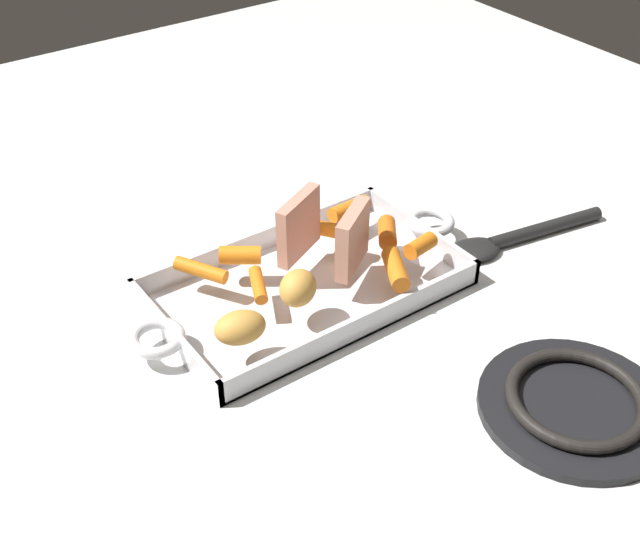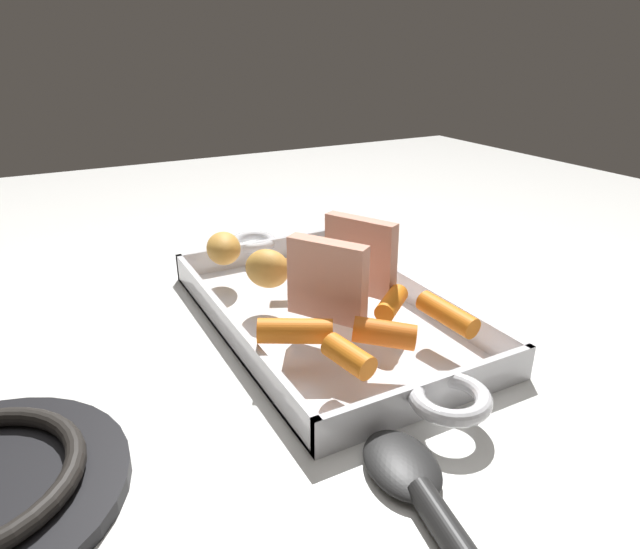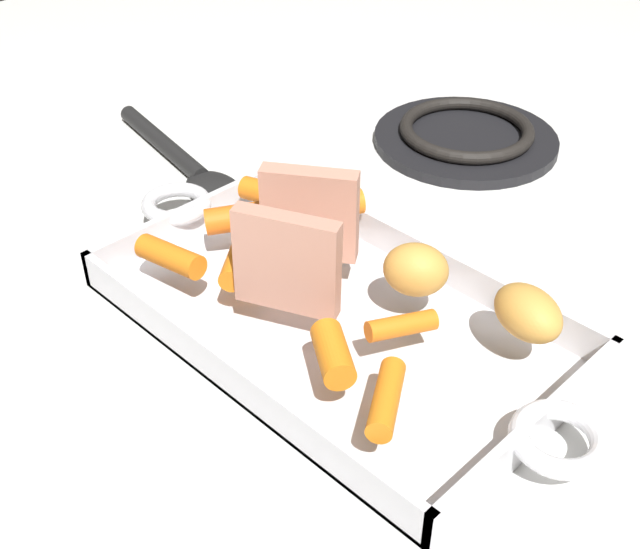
{
  "view_description": "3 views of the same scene",
  "coord_description": "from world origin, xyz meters",
  "px_view_note": "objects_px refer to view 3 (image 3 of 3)",
  "views": [
    {
      "loc": [
        0.45,
        0.66,
        0.63
      ],
      "look_at": [
        0.0,
        0.03,
        0.05
      ],
      "focal_mm": 46.09,
      "sensor_mm": 36.0,
      "label": 1
    },
    {
      "loc": [
        -0.46,
        0.25,
        0.28
      ],
      "look_at": [
        0.0,
        0.0,
        0.05
      ],
      "focal_mm": 30.92,
      "sensor_mm": 36.0,
      "label": 2
    },
    {
      "loc": [
        0.34,
        -0.36,
        0.42
      ],
      "look_at": [
        -0.01,
        -0.0,
        0.05
      ],
      "focal_mm": 45.54,
      "sensor_mm": 36.0,
      "label": 3
    }
  ],
  "objects_px": {
    "baby_carrot_southwest": "(237,218)",
    "baby_carrot_center_left": "(333,354)",
    "baby_carrot_long": "(237,264)",
    "serving_spoon": "(186,164)",
    "roast_slice_outer": "(310,214)",
    "baby_carrot_northeast": "(397,329)",
    "potato_halved": "(528,313)",
    "potato_near_roast": "(416,270)",
    "roast_slice_thin": "(287,262)",
    "stove_burner_rear": "(466,136)",
    "baby_carrot_short": "(326,207)",
    "baby_carrot_northwest": "(170,257)",
    "baby_carrot_southeast": "(386,398)",
    "baby_carrot_center_right": "(265,192)",
    "roasting_dish": "(333,317)"
  },
  "relations": [
    {
      "from": "baby_carrot_southeast",
      "to": "potato_halved",
      "type": "xyz_separation_m",
      "value": [
        0.02,
        0.13,
        0.01
      ]
    },
    {
      "from": "baby_carrot_southeast",
      "to": "serving_spoon",
      "type": "height_order",
      "value": "baby_carrot_southeast"
    },
    {
      "from": "baby_carrot_southeast",
      "to": "baby_carrot_short",
      "type": "bearing_deg",
      "value": 144.26
    },
    {
      "from": "stove_burner_rear",
      "to": "roast_slice_thin",
      "type": "bearing_deg",
      "value": -74.53
    },
    {
      "from": "baby_carrot_southeast",
      "to": "baby_carrot_center_right",
      "type": "relative_size",
      "value": 1.48
    },
    {
      "from": "roast_slice_outer",
      "to": "potato_near_roast",
      "type": "distance_m",
      "value": 0.1
    },
    {
      "from": "baby_carrot_southwest",
      "to": "baby_carrot_long",
      "type": "distance_m",
      "value": 0.06
    },
    {
      "from": "baby_carrot_southwest",
      "to": "baby_carrot_long",
      "type": "bearing_deg",
      "value": -40.82
    },
    {
      "from": "baby_carrot_short",
      "to": "baby_carrot_long",
      "type": "distance_m",
      "value": 0.11
    },
    {
      "from": "serving_spoon",
      "to": "roast_slice_outer",
      "type": "bearing_deg",
      "value": -1.34
    },
    {
      "from": "baby_carrot_short",
      "to": "baby_carrot_northwest",
      "type": "distance_m",
      "value": 0.14
    },
    {
      "from": "baby_carrot_long",
      "to": "potato_near_roast",
      "type": "relative_size",
      "value": 0.98
    },
    {
      "from": "baby_carrot_southwest",
      "to": "baby_carrot_center_left",
      "type": "distance_m",
      "value": 0.19
    },
    {
      "from": "baby_carrot_center_right",
      "to": "serving_spoon",
      "type": "bearing_deg",
      "value": 172.32
    },
    {
      "from": "baby_carrot_southeast",
      "to": "baby_carrot_northeast",
      "type": "bearing_deg",
      "value": 124.93
    },
    {
      "from": "baby_carrot_short",
      "to": "baby_carrot_center_right",
      "type": "height_order",
      "value": "same"
    },
    {
      "from": "roast_slice_thin",
      "to": "baby_carrot_northwest",
      "type": "distance_m",
      "value": 0.11
    },
    {
      "from": "baby_carrot_southeast",
      "to": "baby_carrot_northwest",
      "type": "xyz_separation_m",
      "value": [
        -0.22,
        -0.0,
        0.0
      ]
    },
    {
      "from": "roast_slice_thin",
      "to": "baby_carrot_northwest",
      "type": "relative_size",
      "value": 1.28
    },
    {
      "from": "baby_carrot_short",
      "to": "potato_halved",
      "type": "distance_m",
      "value": 0.21
    },
    {
      "from": "roast_slice_thin",
      "to": "potato_halved",
      "type": "distance_m",
      "value": 0.18
    },
    {
      "from": "baby_carrot_northeast",
      "to": "stove_burner_rear",
      "type": "height_order",
      "value": "baby_carrot_northeast"
    },
    {
      "from": "roasting_dish",
      "to": "baby_carrot_southeast",
      "type": "distance_m",
      "value": 0.13
    },
    {
      "from": "roasting_dish",
      "to": "serving_spoon",
      "type": "xyz_separation_m",
      "value": [
        -0.28,
        0.07,
        -0.0
      ]
    },
    {
      "from": "baby_carrot_northeast",
      "to": "potato_halved",
      "type": "xyz_separation_m",
      "value": [
        0.06,
        0.07,
        0.01
      ]
    },
    {
      "from": "baby_carrot_southwest",
      "to": "baby_carrot_center_left",
      "type": "height_order",
      "value": "baby_carrot_southwest"
    },
    {
      "from": "roasting_dish",
      "to": "roast_slice_outer",
      "type": "xyz_separation_m",
      "value": [
        -0.05,
        0.02,
        0.06
      ]
    },
    {
      "from": "baby_carrot_northwest",
      "to": "baby_carrot_center_right",
      "type": "relative_size",
      "value": 1.39
    },
    {
      "from": "potato_near_roast",
      "to": "serving_spoon",
      "type": "distance_m",
      "value": 0.33
    },
    {
      "from": "baby_carrot_southeast",
      "to": "baby_carrot_southwest",
      "type": "distance_m",
      "value": 0.24
    },
    {
      "from": "baby_carrot_long",
      "to": "baby_carrot_center_left",
      "type": "height_order",
      "value": "baby_carrot_center_left"
    },
    {
      "from": "roast_slice_thin",
      "to": "stove_burner_rear",
      "type": "height_order",
      "value": "roast_slice_thin"
    },
    {
      "from": "baby_carrot_southeast",
      "to": "stove_burner_rear",
      "type": "xyz_separation_m",
      "value": [
        -0.22,
        0.39,
        -0.03
      ]
    },
    {
      "from": "roast_slice_thin",
      "to": "stove_burner_rear",
      "type": "bearing_deg",
      "value": 105.47
    },
    {
      "from": "roast_slice_outer",
      "to": "baby_carrot_southeast",
      "type": "bearing_deg",
      "value": -28.79
    },
    {
      "from": "roasting_dish",
      "to": "baby_carrot_center_right",
      "type": "height_order",
      "value": "baby_carrot_center_right"
    },
    {
      "from": "baby_carrot_long",
      "to": "baby_carrot_center_left",
      "type": "bearing_deg",
      "value": -10.17
    },
    {
      "from": "roast_slice_outer",
      "to": "baby_carrot_short",
      "type": "bearing_deg",
      "value": 121.12
    },
    {
      "from": "baby_carrot_long",
      "to": "potato_near_roast",
      "type": "distance_m",
      "value": 0.14
    },
    {
      "from": "stove_burner_rear",
      "to": "baby_carrot_short",
      "type": "bearing_deg",
      "value": -82.36
    },
    {
      "from": "baby_carrot_northeast",
      "to": "potato_halved",
      "type": "height_order",
      "value": "potato_halved"
    },
    {
      "from": "roast_slice_outer",
      "to": "potato_near_roast",
      "type": "relative_size",
      "value": 1.54
    },
    {
      "from": "baby_carrot_northeast",
      "to": "serving_spoon",
      "type": "relative_size",
      "value": 0.22
    },
    {
      "from": "baby_carrot_center_left",
      "to": "baby_carrot_northwest",
      "type": "bearing_deg",
      "value": -177.2
    },
    {
      "from": "baby_carrot_short",
      "to": "baby_carrot_northwest",
      "type": "height_order",
      "value": "same"
    },
    {
      "from": "roasting_dish",
      "to": "roast_slice_thin",
      "type": "relative_size",
      "value": 5.83
    },
    {
      "from": "potato_halved",
      "to": "baby_carrot_center_left",
      "type": "bearing_deg",
      "value": -120.77
    },
    {
      "from": "baby_carrot_long",
      "to": "baby_carrot_center_right",
      "type": "xyz_separation_m",
      "value": [
        -0.07,
        0.09,
        0.0
      ]
    },
    {
      "from": "baby_carrot_short",
      "to": "stove_burner_rear",
      "type": "xyz_separation_m",
      "value": [
        -0.03,
        0.25,
        -0.03
      ]
    },
    {
      "from": "baby_carrot_northwest",
      "to": "potato_halved",
      "type": "relative_size",
      "value": 1.1
    }
  ]
}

